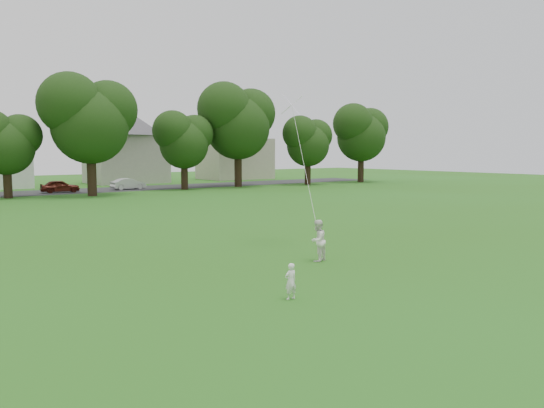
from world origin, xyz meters
TOP-DOWN VIEW (x-y plane):
  - ground at (0.00, 0.00)m, footprint 160.00×160.00m
  - toddler at (-0.67, -0.09)m, footprint 0.36×0.24m
  - older_boy at (3.17, 3.08)m, footprint 0.86×0.76m
  - kite at (3.92, 4.72)m, footprint 1.37×2.26m
  - tree_row at (2.98, 36.85)m, footprint 82.55×9.04m

SIDE VIEW (x-z plane):
  - ground at x=0.00m, z-range 0.00..0.00m
  - toddler at x=-0.67m, z-range 0.00..0.97m
  - older_boy at x=3.17m, z-range 0.00..1.48m
  - kite at x=3.92m, z-range 0.46..6.38m
  - tree_row at x=2.98m, z-range 0.86..12.40m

